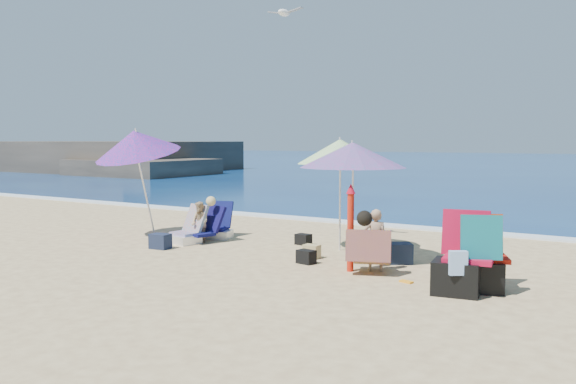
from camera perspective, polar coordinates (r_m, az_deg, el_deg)
The scene contains 20 objects.
ground at distance 9.66m, azimuth -1.61°, elevation -7.04°, with size 120.00×120.00×0.00m.
foam at distance 14.14m, azimuth 9.82°, elevation -3.18°, with size 120.00×0.50×0.04m.
headland at distance 42.66m, azimuth -17.96°, elevation 2.83°, with size 20.50×11.50×2.60m.
umbrella_turquoise at distance 9.81m, azimuth 6.19°, elevation 3.53°, with size 1.95×1.95×2.01m.
umbrella_striped at distance 10.82m, azimuth 5.00°, elevation 3.87°, with size 1.66×1.66×2.06m.
umbrella_blue at distance 12.66m, azimuth -14.31°, elevation 4.58°, with size 1.82×1.89×2.39m.
furled_umbrella at distance 9.18m, azimuth 5.99°, elevation -3.00°, with size 0.15×0.15×1.35m.
chair_navy at distance 12.41m, azimuth -6.73°, elevation -3.46°, with size 0.76×0.79×0.74m.
chair_rainbow at distance 11.88m, azimuth -9.58°, elevation -3.87°, with size 0.63×0.77×0.74m.
camp_chair_left at distance 8.22m, azimuth 16.03°, elevation -7.07°, with size 0.80×0.74×1.08m.
camp_chair_right at distance 8.38m, azimuth 17.87°, elevation -6.47°, with size 0.77×1.11×1.06m.
person_center at distance 9.14m, azimuth 8.02°, elevation -4.77°, with size 0.74×0.83×0.97m.
person_left at distance 11.86m, azimuth -8.19°, elevation -2.83°, with size 0.66×0.79×0.90m.
bag_navy_a at distance 11.36m, azimuth -12.09°, elevation -4.62°, with size 0.38×0.29×0.28m.
bag_black_a at distance 11.53m, azimuth 1.48°, elevation -4.54°, with size 0.31×0.24×0.21m.
bag_tan at distance 10.24m, azimuth 2.27°, elevation -5.69°, with size 0.27×0.19×0.23m.
bag_navy_b at distance 9.99m, azimuth 10.45°, elevation -5.76°, with size 0.55×0.52×0.33m.
bag_black_b at distance 9.80m, azimuth 1.74°, elevation -6.21°, with size 0.32×0.25×0.22m.
orange_item at distance 8.70m, azimuth 11.23°, elevation -8.40°, with size 0.21×0.14×0.03m.
seagull at distance 11.69m, azimuth -0.39°, elevation 16.76°, with size 0.75×0.33×0.13m.
Camera 1 is at (5.19, -7.90, 2.02)m, focal length 37.25 mm.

